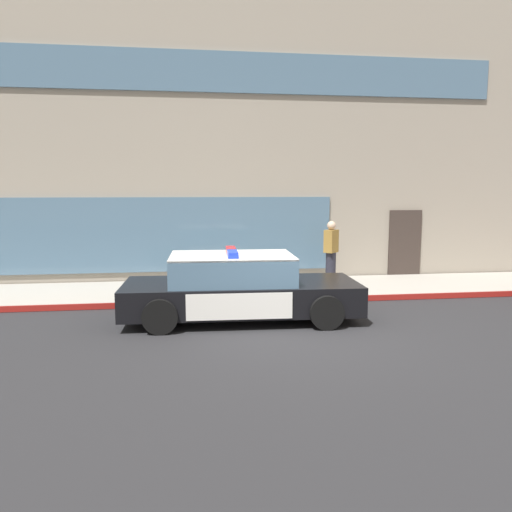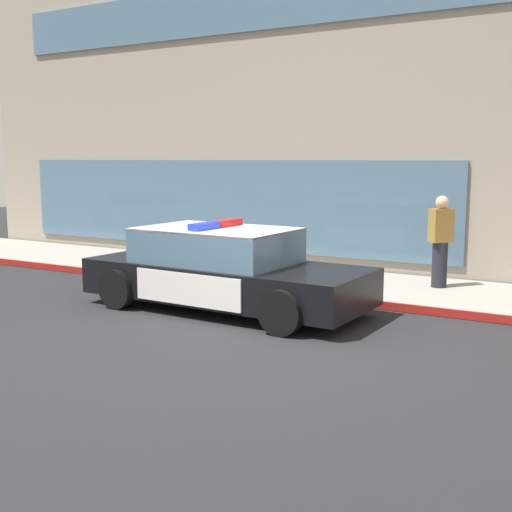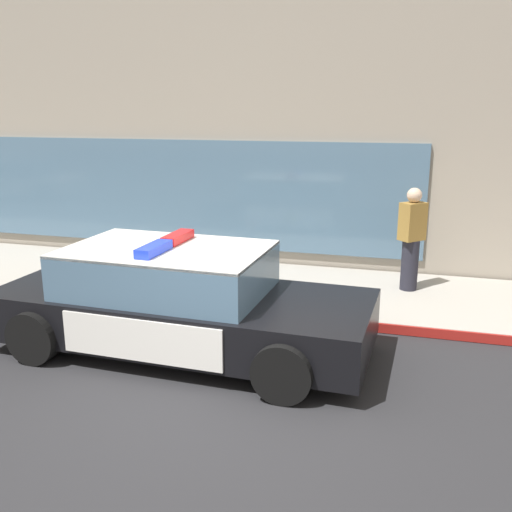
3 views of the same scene
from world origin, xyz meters
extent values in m
plane|color=#262628|center=(0.00, 0.00, 0.00)|extent=(48.00, 48.00, 0.00)
cube|color=#A39E93|center=(0.00, 3.91, 0.07)|extent=(48.00, 2.71, 0.15)
cube|color=maroon|center=(0.00, 2.55, 0.08)|extent=(28.80, 0.04, 0.14)
cube|color=gray|center=(-1.47, 9.63, 4.11)|extent=(19.74, 8.63, 8.22)
cube|color=slate|center=(-3.84, 5.29, 1.45)|extent=(11.85, 0.08, 2.10)
cube|color=#382D28|center=(4.45, 5.29, 1.05)|extent=(1.00, 0.08, 2.10)
cube|color=slate|center=(-1.47, 5.29, 5.92)|extent=(16.58, 0.08, 1.10)
cube|color=black|center=(-0.96, 1.26, 0.50)|extent=(4.93, 2.06, 0.60)
cube|color=silver|center=(0.60, 1.20, 0.67)|extent=(1.72, 1.90, 0.05)
cube|color=silver|center=(-2.66, 1.32, 0.67)|extent=(1.43, 1.89, 0.05)
cube|color=silver|center=(-1.02, 2.21, 0.50)|extent=(2.04, 0.11, 0.51)
cube|color=silver|center=(-1.09, 0.31, 0.50)|extent=(2.04, 0.11, 0.51)
cube|color=yellow|center=(-1.02, 2.23, 0.50)|extent=(0.22, 0.02, 0.26)
cube|color=slate|center=(-1.15, 1.26, 1.07)|extent=(2.59, 1.78, 0.60)
cube|color=silver|center=(-1.15, 1.26, 1.36)|extent=(2.59, 1.78, 0.04)
cube|color=red|center=(-1.14, 1.60, 1.44)|extent=(0.22, 0.64, 0.11)
cube|color=blue|center=(-1.16, 0.93, 1.44)|extent=(0.22, 0.64, 0.11)
cylinder|color=black|center=(0.68, 2.13, 0.34)|extent=(0.69, 0.25, 0.68)
cylinder|color=black|center=(0.61, 0.26, 0.34)|extent=(0.69, 0.25, 0.68)
cylinder|color=black|center=(-2.53, 2.26, 0.34)|extent=(0.69, 0.25, 0.68)
cylinder|color=black|center=(-2.60, 0.38, 0.34)|extent=(0.69, 0.25, 0.68)
cylinder|color=silver|center=(-1.86, 3.10, 0.20)|extent=(0.28, 0.28, 0.10)
cylinder|color=silver|center=(-1.86, 3.10, 0.47)|extent=(0.19, 0.19, 0.45)
sphere|color=silver|center=(-1.86, 3.10, 0.77)|extent=(0.22, 0.22, 0.22)
cylinder|color=#B21E19|center=(-1.86, 3.10, 0.84)|extent=(0.06, 0.06, 0.05)
cylinder|color=#B21E19|center=(-1.86, 2.95, 0.50)|extent=(0.09, 0.10, 0.09)
cylinder|color=#B21E19|center=(-1.86, 3.24, 0.50)|extent=(0.09, 0.10, 0.09)
cylinder|color=#B21E19|center=(-1.71, 3.10, 0.46)|extent=(0.10, 0.12, 0.12)
cylinder|color=#23232D|center=(1.85, 4.25, 0.57)|extent=(0.28, 0.28, 0.85)
cube|color=olive|center=(1.85, 4.25, 1.31)|extent=(0.47, 0.47, 0.62)
sphere|color=beige|center=(1.85, 4.25, 1.74)|extent=(0.24, 0.24, 0.24)
camera|label=1|loc=(-2.06, -9.02, 2.74)|focal=35.22mm
camera|label=2|loc=(4.84, -7.82, 2.53)|focal=45.60mm
camera|label=3|loc=(1.85, -5.23, 3.11)|focal=40.06mm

